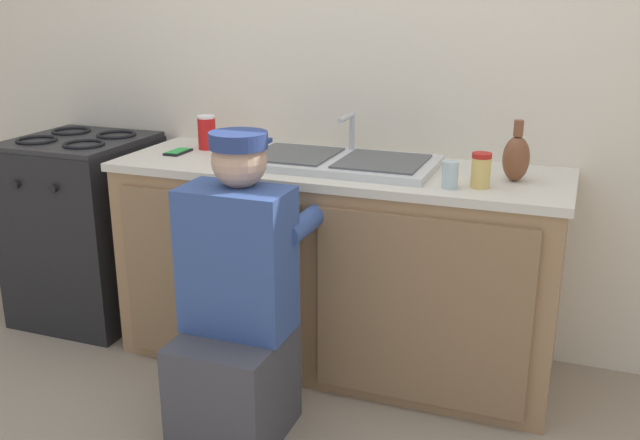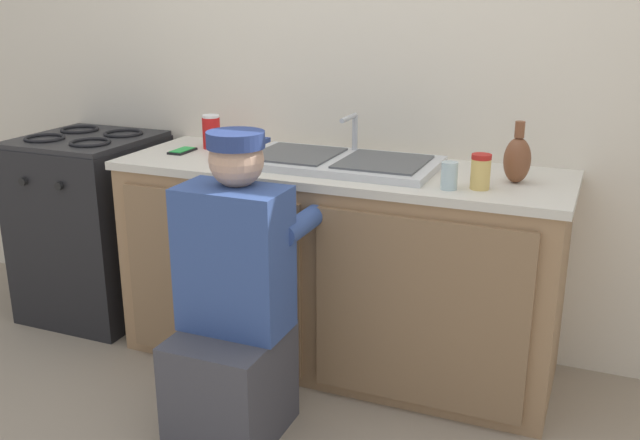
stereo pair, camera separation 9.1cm
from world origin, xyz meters
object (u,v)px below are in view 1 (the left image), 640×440
stove_range (87,228)px  vase_decorative (516,157)px  sink_double_basin (337,161)px  plumber_person (237,315)px  soda_cup_red (207,132)px  condiment_jar (481,170)px  cell_phone (178,152)px  water_glass (450,175)px

stove_range → vase_decorative: vase_decorative is taller
sink_double_basin → plumber_person: (-0.15, -0.65, -0.43)m
soda_cup_red → vase_decorative: vase_decorative is taller
condiment_jar → cell_phone: bearing=174.9°
stove_range → soda_cup_red: bearing=9.2°
sink_double_basin → vase_decorative: bearing=-0.0°
stove_range → condiment_jar: size_ratio=7.10×
condiment_jar → soda_cup_red: (-1.26, 0.24, 0.01)m
stove_range → soda_cup_red: (0.64, 0.10, 0.50)m
soda_cup_red → water_glass: 1.19m
stove_range → condiment_jar: condiment_jar is taller
condiment_jar → water_glass: condiment_jar is taller
water_glass → vase_decorative: size_ratio=0.43×
sink_double_basin → cell_phone: size_ratio=5.71×
soda_cup_red → vase_decorative: bearing=-4.2°
stove_range → vase_decorative: size_ratio=3.95×
soda_cup_red → water_glass: size_ratio=1.52×
plumber_person → condiment_jar: (0.75, 0.50, 0.48)m
plumber_person → vase_decorative: bearing=37.0°
sink_double_basin → water_glass: size_ratio=8.00×
sink_double_basin → stove_range: bearing=-179.9°
condiment_jar → vase_decorative: 0.18m
vase_decorative → soda_cup_red: bearing=175.8°
plumber_person → water_glass: plumber_person is taller
plumber_person → stove_range: bearing=150.7°
plumber_person → water_glass: 0.92m
plumber_person → water_glass: bearing=35.2°
plumber_person → soda_cup_red: bearing=124.4°
sink_double_basin → stove_range: size_ratio=0.88×
sink_double_basin → cell_phone: sink_double_basin is taller
plumber_person → cell_phone: bearing=133.4°
vase_decorative → cell_phone: size_ratio=1.64×
sink_double_basin → plumber_person: plumber_person is taller
soda_cup_red → condiment_jar: bearing=-11.0°
plumber_person → condiment_jar: size_ratio=8.63×
plumber_person → soda_cup_red: size_ratio=7.26×
condiment_jar → cell_phone: condiment_jar is taller
vase_decorative → stove_range: bearing=-180.0°
plumber_person → vase_decorative: size_ratio=4.80×
stove_range → condiment_jar: 1.96m
sink_double_basin → condiment_jar: 0.62m
stove_range → vase_decorative: (2.00, 0.00, 0.51)m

